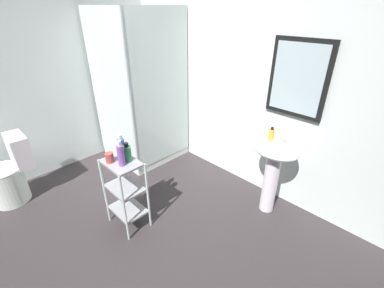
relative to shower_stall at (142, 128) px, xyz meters
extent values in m
cube|color=#342E30|center=(1.21, -1.23, -0.47)|extent=(4.20, 4.20, 0.02)
cube|color=silver|center=(1.21, 0.62, 0.79)|extent=(4.20, 0.10, 2.50)
cube|color=black|center=(1.84, 0.55, 0.93)|extent=(0.56, 0.03, 0.72)
cube|color=silver|center=(1.84, 0.53, 0.93)|extent=(0.48, 0.01, 0.64)
cube|color=silver|center=(-0.64, -1.23, 0.79)|extent=(0.10, 4.20, 2.50)
cube|color=white|center=(-0.10, 0.10, -0.41)|extent=(0.90, 0.90, 0.10)
cube|color=silver|center=(-0.10, -0.35, 0.59)|extent=(0.90, 0.02, 1.90)
cube|color=silver|center=(0.35, 0.10, 0.59)|extent=(0.02, 0.90, 1.90)
cylinder|color=silver|center=(0.35, -0.35, 0.59)|extent=(0.04, 0.04, 1.90)
cylinder|color=silver|center=(-0.10, 0.10, -0.36)|extent=(0.08, 0.08, 0.00)
cylinder|color=white|center=(1.87, 0.29, -0.12)|extent=(0.15, 0.15, 0.68)
ellipsoid|color=white|center=(1.87, 0.29, 0.28)|extent=(0.46, 0.37, 0.13)
cylinder|color=silver|center=(1.87, 0.41, 0.40)|extent=(0.03, 0.03, 0.10)
cylinder|color=white|center=(-0.27, -1.66, -0.26)|extent=(0.37, 0.37, 0.40)
torus|color=white|center=(-0.27, -1.66, -0.05)|extent=(0.37, 0.37, 0.04)
cube|color=white|center=(-0.27, -1.45, 0.12)|extent=(0.35, 0.17, 0.36)
cylinder|color=silver|center=(0.81, -1.03, -0.09)|extent=(0.02, 0.02, 0.74)
cylinder|color=silver|center=(1.17, -1.03, -0.09)|extent=(0.02, 0.02, 0.74)
cylinder|color=silver|center=(0.81, -0.77, -0.09)|extent=(0.02, 0.02, 0.74)
cylinder|color=silver|center=(1.17, -0.77, -0.09)|extent=(0.02, 0.02, 0.74)
cube|color=#99999E|center=(0.99, -0.90, -0.28)|extent=(0.36, 0.26, 0.02)
cube|color=#99999E|center=(0.99, -0.90, -0.01)|extent=(0.36, 0.26, 0.02)
cube|color=#99999E|center=(0.99, -0.90, 0.27)|extent=(0.36, 0.26, 0.02)
cylinder|color=gold|center=(1.78, 0.33, 0.40)|extent=(0.05, 0.05, 0.11)
cylinder|color=black|center=(1.78, 0.33, 0.47)|extent=(0.03, 0.03, 0.02)
cylinder|color=#37965E|center=(1.01, -0.84, 0.35)|extent=(0.07, 0.07, 0.14)
cylinder|color=black|center=(1.01, -0.84, 0.44)|extent=(0.04, 0.04, 0.04)
cylinder|color=blue|center=(0.92, -0.85, 0.37)|extent=(0.06, 0.06, 0.19)
cylinder|color=white|center=(0.92, -0.85, 0.49)|extent=(0.03, 0.03, 0.05)
cylinder|color=#8751AF|center=(1.04, -0.92, 0.37)|extent=(0.06, 0.06, 0.20)
cylinder|color=silver|center=(1.04, -0.92, 0.49)|extent=(0.03, 0.03, 0.05)
cylinder|color=#B24742|center=(0.92, -0.97, 0.32)|extent=(0.07, 0.07, 0.09)
camera|label=1|loc=(2.86, -1.87, 1.53)|focal=24.36mm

